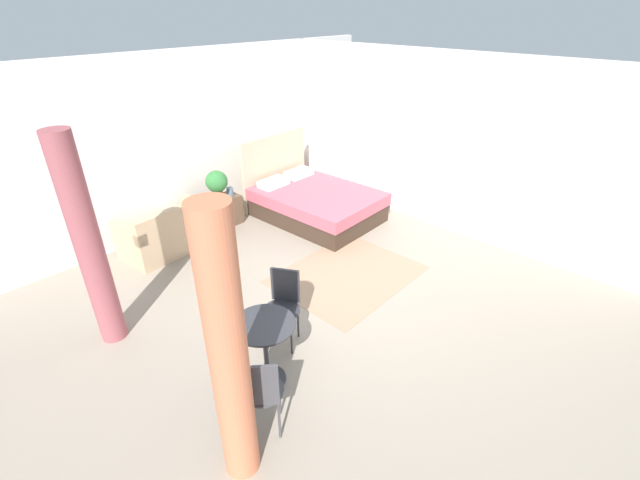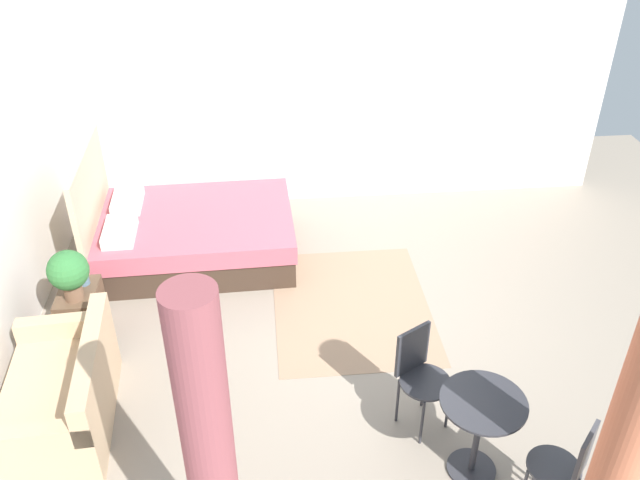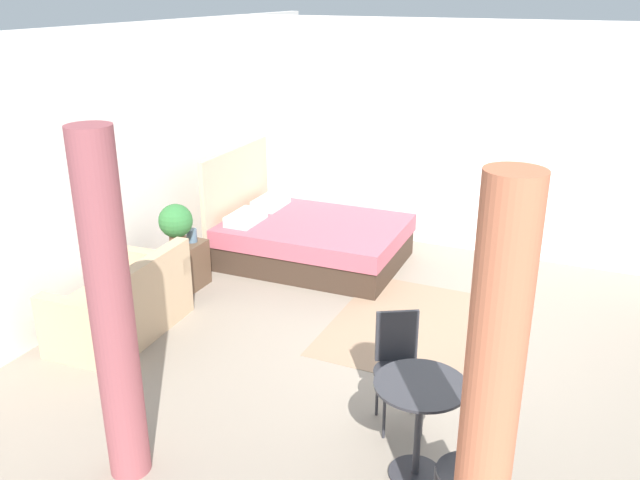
{
  "view_description": "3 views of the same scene",
  "coord_description": "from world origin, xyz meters",
  "px_view_note": "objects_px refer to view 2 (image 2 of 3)",
  "views": [
    {
      "loc": [
        -3.78,
        -3.14,
        3.5
      ],
      "look_at": [
        -0.36,
        0.0,
        0.94
      ],
      "focal_mm": 24.2,
      "sensor_mm": 36.0,
      "label": 1
    },
    {
      "loc": [
        -4.98,
        0.99,
        4.31
      ],
      "look_at": [
        0.01,
        0.51,
        1.07
      ],
      "focal_mm": 37.21,
      "sensor_mm": 36.0,
      "label": 2
    },
    {
      "loc": [
        -5.44,
        -1.45,
        3.23
      ],
      "look_at": [
        -0.23,
        0.91,
        1.03
      ],
      "focal_mm": 37.03,
      "sensor_mm": 36.0,
      "label": 3
    }
  ],
  "objects_px": {
    "nightstand": "(82,313)",
    "balcony_table": "(480,423)",
    "potted_plant": "(68,272)",
    "cafe_chair_near_couch": "(568,465)",
    "bed": "(189,233)",
    "couch": "(63,398)",
    "cafe_chair_near_window": "(419,369)",
    "vase": "(83,277)"
  },
  "relations": [
    {
      "from": "nightstand",
      "to": "balcony_table",
      "type": "distance_m",
      "value": 3.83
    },
    {
      "from": "potted_plant",
      "to": "cafe_chair_near_couch",
      "type": "height_order",
      "value": "potted_plant"
    },
    {
      "from": "cafe_chair_near_couch",
      "to": "bed",
      "type": "bearing_deg",
      "value": 37.86
    },
    {
      "from": "nightstand",
      "to": "potted_plant",
      "type": "height_order",
      "value": "potted_plant"
    },
    {
      "from": "couch",
      "to": "potted_plant",
      "type": "relative_size",
      "value": 2.85
    },
    {
      "from": "bed",
      "to": "cafe_chair_near_window",
      "type": "relative_size",
      "value": 2.44
    },
    {
      "from": "cafe_chair_near_window",
      "to": "balcony_table",
      "type": "bearing_deg",
      "value": -149.62
    },
    {
      "from": "potted_plant",
      "to": "cafe_chair_near_couch",
      "type": "xyz_separation_m",
      "value": [
        -2.26,
        -3.77,
        -0.27
      ]
    },
    {
      "from": "bed",
      "to": "potted_plant",
      "type": "bearing_deg",
      "value": 146.39
    },
    {
      "from": "nightstand",
      "to": "vase",
      "type": "height_order",
      "value": "vase"
    },
    {
      "from": "bed",
      "to": "vase",
      "type": "distance_m",
      "value": 1.51
    },
    {
      "from": "balcony_table",
      "to": "cafe_chair_near_window",
      "type": "bearing_deg",
      "value": 30.38
    },
    {
      "from": "couch",
      "to": "vase",
      "type": "xyz_separation_m",
      "value": [
        1.25,
        0.03,
        0.31
      ]
    },
    {
      "from": "vase",
      "to": "nightstand",
      "type": "bearing_deg",
      "value": 159.62
    },
    {
      "from": "vase",
      "to": "cafe_chair_near_couch",
      "type": "height_order",
      "value": "cafe_chair_near_couch"
    },
    {
      "from": "vase",
      "to": "cafe_chair_near_couch",
      "type": "relative_size",
      "value": 0.16
    },
    {
      "from": "vase",
      "to": "couch",
      "type": "bearing_deg",
      "value": -178.5
    },
    {
      "from": "couch",
      "to": "vase",
      "type": "bearing_deg",
      "value": 1.5
    },
    {
      "from": "cafe_chair_near_window",
      "to": "couch",
      "type": "bearing_deg",
      "value": 85.74
    },
    {
      "from": "couch",
      "to": "potted_plant",
      "type": "distance_m",
      "value": 1.16
    },
    {
      "from": "couch",
      "to": "cafe_chair_near_window",
      "type": "distance_m",
      "value": 2.91
    },
    {
      "from": "cafe_chair_near_couch",
      "to": "vase",
      "type": "bearing_deg",
      "value": 56.4
    },
    {
      "from": "cafe_chair_near_couch",
      "to": "couch",
      "type": "bearing_deg",
      "value": 71.63
    },
    {
      "from": "bed",
      "to": "nightstand",
      "type": "height_order",
      "value": "bed"
    },
    {
      "from": "potted_plant",
      "to": "nightstand",
      "type": "bearing_deg",
      "value": 3.6
    },
    {
      "from": "couch",
      "to": "vase",
      "type": "relative_size",
      "value": 9.64
    },
    {
      "from": "cafe_chair_near_window",
      "to": "bed",
      "type": "bearing_deg",
      "value": 37.53
    },
    {
      "from": "bed",
      "to": "nightstand",
      "type": "distance_m",
      "value": 1.6
    },
    {
      "from": "couch",
      "to": "nightstand",
      "type": "height_order",
      "value": "couch"
    },
    {
      "from": "bed",
      "to": "vase",
      "type": "height_order",
      "value": "bed"
    },
    {
      "from": "cafe_chair_near_couch",
      "to": "potted_plant",
      "type": "bearing_deg",
      "value": 59.07
    },
    {
      "from": "cafe_chair_near_couch",
      "to": "nightstand",
      "type": "bearing_deg",
      "value": 58.0
    },
    {
      "from": "bed",
      "to": "couch",
      "type": "distance_m",
      "value": 2.58
    },
    {
      "from": "bed",
      "to": "couch",
      "type": "relative_size",
      "value": 1.56
    },
    {
      "from": "couch",
      "to": "cafe_chair_near_couch",
      "type": "xyz_separation_m",
      "value": [
        -1.23,
        -3.7,
        0.26
      ]
    },
    {
      "from": "couch",
      "to": "potted_plant",
      "type": "xyz_separation_m",
      "value": [
        1.03,
        0.07,
        0.53
      ]
    },
    {
      "from": "vase",
      "to": "potted_plant",
      "type": "bearing_deg",
      "value": 170.13
    },
    {
      "from": "balcony_table",
      "to": "cafe_chair_near_couch",
      "type": "bearing_deg",
      "value": -132.93
    },
    {
      "from": "cafe_chair_near_window",
      "to": "cafe_chair_near_couch",
      "type": "relative_size",
      "value": 0.98
    },
    {
      "from": "bed",
      "to": "cafe_chair_near_couch",
      "type": "bearing_deg",
      "value": -142.14
    },
    {
      "from": "bed",
      "to": "vase",
      "type": "xyz_separation_m",
      "value": [
        -1.18,
        0.89,
        0.3
      ]
    },
    {
      "from": "nightstand",
      "to": "cafe_chair_near_window",
      "type": "bearing_deg",
      "value": -114.42
    }
  ]
}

